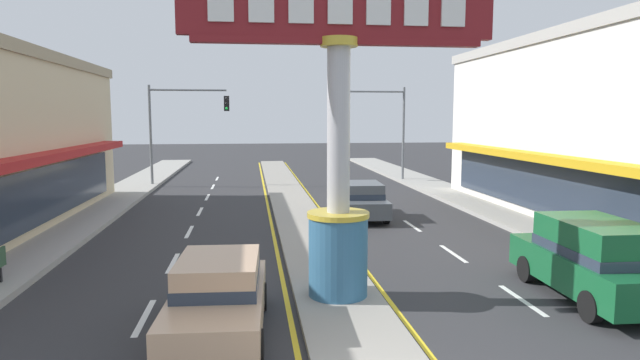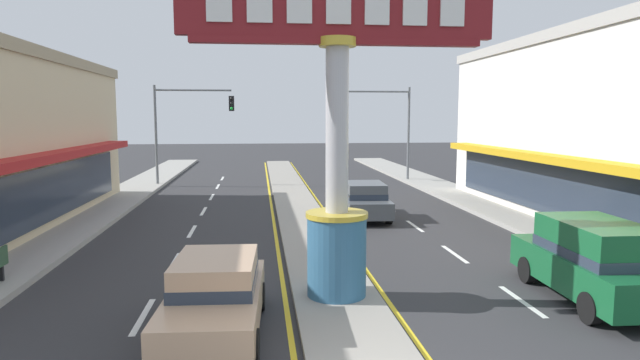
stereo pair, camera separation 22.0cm
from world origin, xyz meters
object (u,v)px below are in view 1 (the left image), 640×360
Objects in this scene: district_sign at (338,148)px; traffic_light_right_side at (378,117)px; traffic_light_left_side at (180,117)px; sedan_near_right_lane at (362,200)px; sedan_far_right_lane at (218,296)px; suv_near_left_lane at (594,259)px.

district_sign is 1.17× the size of traffic_light_right_side.
traffic_light_left_side is at bearing -177.12° from traffic_light_right_side.
sedan_far_right_lane is (-5.33, -11.81, 0.00)m from sedan_near_right_lane.
suv_near_left_lane reaches higher than sedan_near_right_lane.
sedan_near_right_lane is at bearing 75.31° from district_sign.
sedan_near_right_lane is at bearing 106.90° from suv_near_left_lane.
district_sign is 1.66× the size of sedan_far_right_lane.
sedan_near_right_lane is (8.92, -11.77, -3.46)m from traffic_light_left_side.
district_sign is 1.66× the size of sedan_near_right_lane.
sedan_far_right_lane is at bearing -81.35° from traffic_light_left_side.
sedan_far_right_lane is (3.59, -23.58, -3.46)m from traffic_light_left_side.
sedan_far_right_lane is at bearing -110.22° from traffic_light_right_side.
traffic_light_right_side is (12.50, 0.63, 0.00)m from traffic_light_left_side.
sedan_far_right_lane is at bearing -148.30° from district_sign.
sedan_far_right_lane is (-8.92, -24.20, -3.46)m from traffic_light_right_side.
district_sign is at bearing 173.28° from suv_near_left_lane.
traffic_light_right_side is 1.42× the size of sedan_near_right_lane.
traffic_light_left_side is at bearing 118.36° from suv_near_left_lane.
traffic_light_right_side is 26.02m from sedan_far_right_lane.
suv_near_left_lane is at bearing -90.71° from traffic_light_right_side.
traffic_light_right_side is (6.25, 22.56, 0.66)m from district_sign.
traffic_light_right_side is at bearing 74.51° from district_sign.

